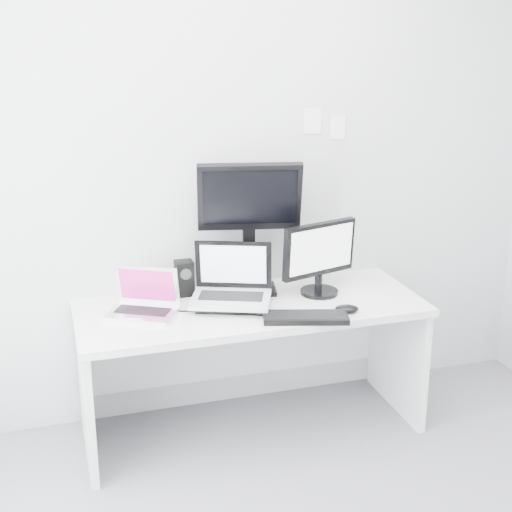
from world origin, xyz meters
name	(u,v)px	position (x,y,z in m)	size (l,w,h in m)	color
back_wall	(232,174)	(0.00, 1.60, 1.35)	(3.60, 3.60, 0.00)	#BCBEC0
desk	(251,368)	(0.00, 1.25, 0.36)	(1.80, 0.70, 0.73)	silver
macbook	(141,292)	(-0.57, 1.27, 0.85)	(0.33, 0.25, 0.25)	silver
speaker	(184,278)	(-0.30, 1.49, 0.82)	(0.09, 0.09, 0.19)	black
dell_laptop	(231,277)	(-0.11, 1.24, 0.90)	(0.40, 0.31, 0.33)	silver
rear_monitor	(249,226)	(0.05, 1.44, 1.10)	(0.54, 0.20, 0.74)	black
samsung_monitor	(320,258)	(0.40, 1.30, 0.94)	(0.45, 0.21, 0.41)	black
keyboard	(306,317)	(0.20, 0.97, 0.74)	(0.42, 0.15, 0.03)	black
mouse	(347,309)	(0.43, 1.01, 0.75)	(0.12, 0.08, 0.04)	black
wall_note_0	(312,121)	(0.45, 1.59, 1.62)	(0.10, 0.00, 0.14)	white
wall_note_1	(337,127)	(0.60, 1.59, 1.58)	(0.09, 0.00, 0.13)	white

